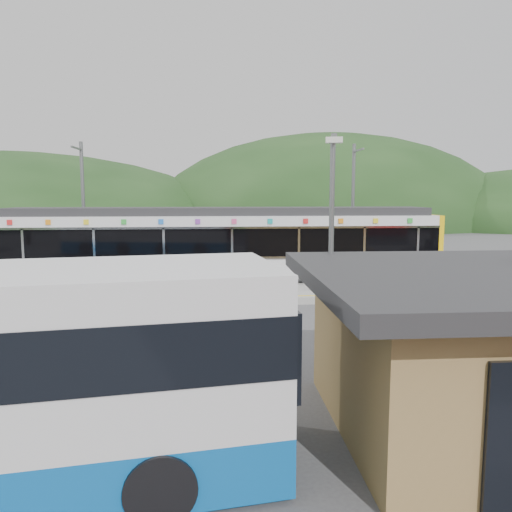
{
  "coord_description": "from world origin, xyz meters",
  "views": [
    {
      "loc": [
        -0.22,
        -17.54,
        4.36
      ],
      "look_at": [
        1.24,
        1.0,
        2.06
      ],
      "focal_mm": 35.0,
      "sensor_mm": 36.0,
      "label": 1
    }
  ],
  "objects": [
    {
      "name": "yellow_line",
      "position": [
        0.0,
        2.0,
        0.3
      ],
      "size": [
        26.0,
        0.1,
        0.01
      ],
      "primitive_type": "cube",
      "color": "yellow",
      "rests_on": "platform"
    },
    {
      "name": "catenary_mast_east",
      "position": [
        7.0,
        8.56,
        3.65
      ],
      "size": [
        0.18,
        1.8,
        7.0
      ],
      "color": "slate",
      "rests_on": "ground"
    },
    {
      "name": "lamp_post",
      "position": [
        2.4,
        -6.4,
        3.38
      ],
      "size": [
        0.38,
        1.03,
        5.65
      ],
      "rotation": [
        0.0,
        0.0,
        -0.2
      ],
      "color": "slate",
      "rests_on": "ground"
    },
    {
      "name": "catenary_mast_west",
      "position": [
        -7.0,
        8.56,
        3.65
      ],
      "size": [
        0.18,
        1.8,
        7.0
      ],
      "color": "slate",
      "rests_on": "ground"
    },
    {
      "name": "hills",
      "position": [
        6.19,
        5.29,
        0.0
      ],
      "size": [
        146.0,
        149.0,
        26.0
      ],
      "color": "#1E3D19",
      "rests_on": "ground"
    },
    {
      "name": "platform",
      "position": [
        0.0,
        3.3,
        0.15
      ],
      "size": [
        26.0,
        3.2,
        0.3
      ],
      "primitive_type": "cube",
      "color": "#9E9E99",
      "rests_on": "ground"
    },
    {
      "name": "ground",
      "position": [
        0.0,
        0.0,
        0.0
      ],
      "size": [
        120.0,
        120.0,
        0.0
      ],
      "primitive_type": "plane",
      "color": "#4C4C4F",
      "rests_on": "ground"
    },
    {
      "name": "train",
      "position": [
        -0.04,
        6.0,
        2.06
      ],
      "size": [
        20.44,
        3.01,
        3.74
      ],
      "color": "black",
      "rests_on": "ground"
    }
  ]
}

